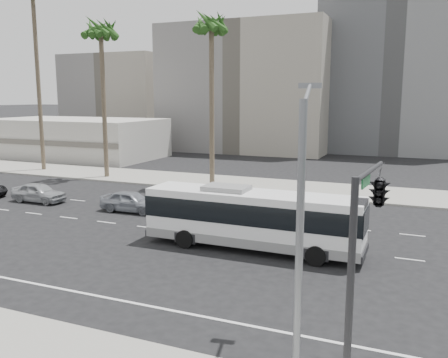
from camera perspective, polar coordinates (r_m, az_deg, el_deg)
The scene contains 14 objects.
ground at distance 28.17m, azimuth -3.99°, elevation -6.45°, with size 700.00×700.00×0.00m, color black.
sidewalk_north at distance 42.19m, azimuth 5.52°, elevation -0.87°, with size 120.00×7.00×0.15m, color gray.
commercial_low at distance 65.76m, azimuth -17.33°, elevation 4.70°, with size 22.00×12.16×5.00m.
midrise_beige_west at distance 73.25m, azimuth 3.54°, elevation 10.70°, with size 24.00×18.00×18.00m, color gray.
midrise_gray_center at distance 76.39m, azimuth 20.11°, elevation 13.10°, with size 20.00×20.00×26.00m, color #5A5C5E.
midrise_beige_far at distance 89.54m, azimuth -11.49°, elevation 9.41°, with size 18.00×16.00×15.00m, color gray.
civic_tower at distance 276.21m, azimuth 20.50°, elevation 15.69°, with size 42.00×42.00×129.00m.
city_bus at distance 24.82m, azimuth 3.42°, elevation -4.58°, with size 11.38×2.79×3.27m.
car_a at distance 33.62m, azimuth -11.08°, elevation -2.63°, with size 4.33×1.74×1.47m, color gray.
car_b at distance 38.62m, azimuth -21.29°, elevation -1.51°, with size 4.30×1.73×1.47m, color #96989C.
streetlight_corner at distance 13.23m, azimuth 9.21°, elevation -4.40°, with size 1.10×3.87×8.32m.
traffic_signal at distance 13.93m, azimuth 17.82°, elevation -2.11°, with size 2.84×3.77×6.14m.
palm_near at distance 42.54m, azimuth -1.52°, elevation 17.53°, with size 4.45×4.45×14.99m.
palm_mid at distance 47.87m, azimuth -14.52°, elevation 16.44°, with size 4.90×4.90×15.15m.
Camera 1 is at (12.25, -24.11, 7.90)m, focal length 38.21 mm.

